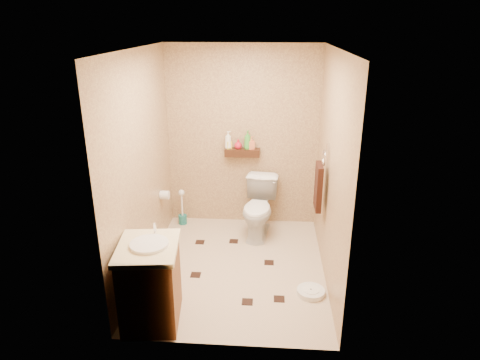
{
  "coord_description": "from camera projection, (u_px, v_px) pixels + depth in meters",
  "views": [
    {
      "loc": [
        0.36,
        -4.22,
        2.65
      ],
      "look_at": [
        0.04,
        0.25,
        0.98
      ],
      "focal_mm": 32.0,
      "sensor_mm": 36.0,
      "label": 1
    }
  ],
  "objects": [
    {
      "name": "toilet_paper",
      "position": [
        165.0,
        195.0,
        5.35
      ],
      "size": [
        0.12,
        0.11,
        0.12
      ],
      "color": "white",
      "rests_on": "wall_left"
    },
    {
      "name": "towel_ring",
      "position": [
        319.0,
        185.0,
        4.73
      ],
      "size": [
        0.12,
        0.3,
        0.76
      ],
      "color": "silver",
      "rests_on": "wall_right"
    },
    {
      "name": "wall_left",
      "position": [
        141.0,
        166.0,
        4.54
      ],
      "size": [
        0.04,
        2.5,
        2.4
      ],
      "primitive_type": "cube",
      "color": "tan",
      "rests_on": "ground"
    },
    {
      "name": "bottle_a",
      "position": [
        228.0,
        140.0,
        5.58
      ],
      "size": [
        0.12,
        0.12,
        0.23
      ],
      "primitive_type": "imported",
      "rotation": [
        0.0,
        0.0,
        2.06
      ],
      "color": "white",
      "rests_on": "wall_shelf"
    },
    {
      "name": "ceiling",
      "position": [
        234.0,
        49.0,
        4.05
      ],
      "size": [
        2.0,
        2.5,
        0.02
      ],
      "primitive_type": "cube",
      "color": "white",
      "rests_on": "wall_back"
    },
    {
      "name": "wall_back",
      "position": [
        243.0,
        138.0,
        5.64
      ],
      "size": [
        2.0,
        0.04,
        2.4
      ],
      "primitive_type": "cube",
      "color": "tan",
      "rests_on": "ground"
    },
    {
      "name": "bottle_c",
      "position": [
        238.0,
        144.0,
        5.59
      ],
      "size": [
        0.13,
        0.13,
        0.13
      ],
      "primitive_type": "imported",
      "rotation": [
        0.0,
        0.0,
        2.79
      ],
      "color": "red",
      "rests_on": "wall_shelf"
    },
    {
      "name": "wall_front",
      "position": [
        221.0,
        221.0,
        3.3
      ],
      "size": [
        2.0,
        0.04,
        2.4
      ],
      "primitive_type": "cube",
      "color": "tan",
      "rests_on": "ground"
    },
    {
      "name": "toilet",
      "position": [
        259.0,
        208.0,
        5.52
      ],
      "size": [
        0.5,
        0.78,
        0.75
      ],
      "primitive_type": "imported",
      "rotation": [
        0.0,
        0.0,
        -0.12
      ],
      "color": "white",
      "rests_on": "ground"
    },
    {
      "name": "wall_right",
      "position": [
        331.0,
        171.0,
        4.4
      ],
      "size": [
        0.04,
        2.5,
        2.4
      ],
      "primitive_type": "cube",
      "color": "tan",
      "rests_on": "ground"
    },
    {
      "name": "ground",
      "position": [
        235.0,
        267.0,
        4.89
      ],
      "size": [
        2.5,
        2.5,
        0.0
      ],
      "primitive_type": "plane",
      "color": "beige",
      "rests_on": "ground"
    },
    {
      "name": "toilet_brush",
      "position": [
        182.0,
        212.0,
        5.89
      ],
      "size": [
        0.12,
        0.12,
        0.51
      ],
      "color": "#1A6866",
      "rests_on": "ground"
    },
    {
      "name": "vanity",
      "position": [
        150.0,
        282.0,
        3.91
      ],
      "size": [
        0.6,
        0.7,
        0.91
      ],
      "rotation": [
        0.0,
        0.0,
        0.11
      ],
      "color": "brown",
      "rests_on": "ground"
    },
    {
      "name": "bottle_e",
      "position": [
        251.0,
        143.0,
        5.57
      ],
      "size": [
        0.1,
        0.1,
        0.17
      ],
      "primitive_type": "imported",
      "rotation": [
        0.0,
        0.0,
        2.03
      ],
      "color": "#E7784D",
      "rests_on": "wall_shelf"
    },
    {
      "name": "bottle_b",
      "position": [
        228.0,
        143.0,
        5.6
      ],
      "size": [
        0.1,
        0.1,
        0.15
      ],
      "primitive_type": "imported",
      "rotation": [
        0.0,
        0.0,
        0.64
      ],
      "color": "yellow",
      "rests_on": "wall_shelf"
    },
    {
      "name": "bathroom_scale",
      "position": [
        311.0,
        292.0,
        4.41
      ],
      "size": [
        0.31,
        0.31,
        0.06
      ],
      "rotation": [
        0.0,
        0.0,
        0.07
      ],
      "color": "white",
      "rests_on": "ground"
    },
    {
      "name": "wall_shelf",
      "position": [
        242.0,
        152.0,
        5.63
      ],
      "size": [
        0.46,
        0.14,
        0.1
      ],
      "primitive_type": "cube",
      "color": "#381C0F",
      "rests_on": "wall_back"
    },
    {
      "name": "bottle_d",
      "position": [
        248.0,
        140.0,
        5.56
      ],
      "size": [
        0.12,
        0.12,
        0.24
      ],
      "primitive_type": "imported",
      "rotation": [
        0.0,
        0.0,
        2.79
      ],
      "color": "green",
      "rests_on": "wall_shelf"
    },
    {
      "name": "floor_accents",
      "position": [
        236.0,
        268.0,
        4.88
      ],
      "size": [
        1.1,
        1.35,
        0.01
      ],
      "color": "black",
      "rests_on": "ground"
    }
  ]
}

